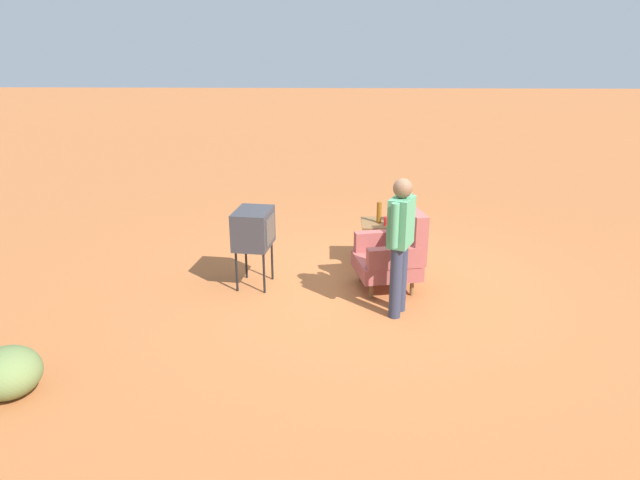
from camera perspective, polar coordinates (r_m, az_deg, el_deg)
name	(u,v)px	position (r m, az deg, el deg)	size (l,w,h in m)	color
ground_plane	(372,285)	(7.71, 5.15, -4.47)	(60.00, 60.00, 0.00)	#AD6033
armchair	(394,252)	(7.48, 7.33, -1.19)	(0.91, 0.92, 1.06)	brown
side_table	(381,228)	(8.27, 6.03, 1.14)	(0.56, 0.56, 0.62)	black
tv_on_stand	(254,229)	(7.46, -6.56, 1.09)	(0.65, 0.51, 1.03)	black
person_standing	(400,239)	(6.64, 7.90, 0.12)	(0.53, 0.35, 1.64)	#2D3347
bottle_wine_green	(397,216)	(8.03, 7.61, 2.37)	(0.07, 0.07, 0.32)	#1E5623
bottle_tall_amber	(379,212)	(8.19, 5.83, 2.73)	(0.07, 0.07, 0.30)	brown
soda_can_red	(386,221)	(8.11, 6.53, 1.86)	(0.07, 0.07, 0.12)	red
flower_vase	(397,212)	(8.24, 7.60, 2.75)	(0.15, 0.10, 0.27)	silver
shrub_mid	(8,373)	(6.10, -28.37, -11.39)	(0.60, 0.60, 0.46)	olive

